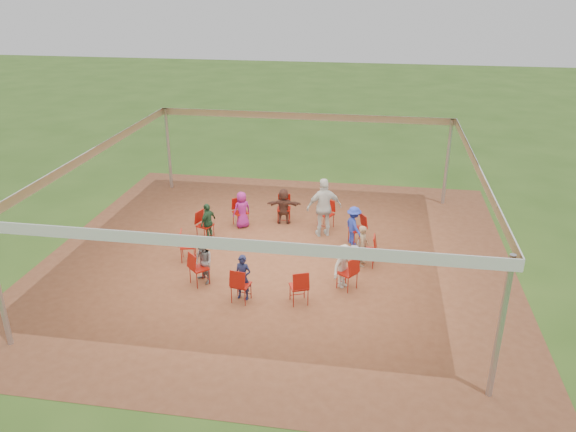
% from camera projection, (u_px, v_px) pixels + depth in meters
% --- Properties ---
extents(ground, '(80.00, 80.00, 0.00)m').
position_uv_depth(ground, '(278.00, 257.00, 15.99)').
color(ground, '#365B1C').
rests_on(ground, ground).
extents(dirt_patch, '(13.00, 13.00, 0.00)m').
position_uv_depth(dirt_patch, '(278.00, 257.00, 15.99)').
color(dirt_patch, brown).
rests_on(dirt_patch, ground).
extents(tent, '(10.33, 10.33, 3.00)m').
position_uv_depth(tent, '(277.00, 178.00, 15.06)').
color(tent, '#B2B2B7').
rests_on(tent, ground).
extents(chair_0, '(0.46, 0.44, 0.90)m').
position_uv_depth(chair_0, '(367.00, 251.00, 15.34)').
color(chair_0, '#A01208').
rests_on(chair_0, ground).
extents(chair_1, '(0.59, 0.58, 0.90)m').
position_uv_depth(chair_1, '(357.00, 229.00, 16.64)').
color(chair_1, '#A01208').
rests_on(chair_1, ground).
extents(chair_2, '(0.57, 0.58, 0.90)m').
position_uv_depth(chair_2, '(326.00, 215.00, 17.67)').
color(chair_2, '#A01208').
rests_on(chair_2, ground).
extents(chair_3, '(0.46, 0.48, 0.90)m').
position_uv_depth(chair_3, '(284.00, 209.00, 18.12)').
color(chair_3, '#A01208').
rests_on(chair_3, ground).
extents(chair_4, '(0.60, 0.61, 0.90)m').
position_uv_depth(chair_4, '(241.00, 213.00, 17.83)').
color(chair_4, '#A01208').
rests_on(chair_4, ground).
extents(chair_5, '(0.55, 0.54, 0.90)m').
position_uv_depth(chair_5, '(205.00, 226.00, 16.90)').
color(chair_5, '#A01208').
rests_on(chair_5, ground).
extents(chair_6, '(0.53, 0.51, 0.90)m').
position_uv_depth(chair_6, '(188.00, 246.00, 15.63)').
color(chair_6, '#A01208').
rests_on(chair_6, ground).
extents(chair_7, '(0.61, 0.61, 0.90)m').
position_uv_depth(chair_7, '(199.00, 268.00, 14.41)').
color(chair_7, '#A01208').
rests_on(chair_7, ground).
extents(chair_8, '(0.49, 0.51, 0.90)m').
position_uv_depth(chair_8, '(241.00, 285.00, 13.64)').
color(chair_8, '#A01208').
rests_on(chair_8, ground).
extents(chair_9, '(0.55, 0.57, 0.90)m').
position_uv_depth(chair_9, '(299.00, 287.00, 13.56)').
color(chair_9, '#A01208').
rests_on(chair_9, ground).
extents(chair_10, '(0.60, 0.60, 0.90)m').
position_uv_depth(chair_10, '(347.00, 273.00, 14.20)').
color(chair_10, '#A01208').
rests_on(chair_10, ground).
extents(person_seated_0, '(0.30, 0.44, 1.17)m').
position_uv_depth(person_seated_0, '(363.00, 246.00, 15.31)').
color(person_seated_0, '#947A5A').
rests_on(person_seated_0, ground).
extents(person_seated_1, '(0.71, 0.84, 1.17)m').
position_uv_depth(person_seated_1, '(354.00, 226.00, 16.54)').
color(person_seated_1, '#263BB5').
rests_on(person_seated_1, ground).
extents(person_seated_2, '(1.12, 0.51, 1.17)m').
position_uv_depth(person_seated_2, '(284.00, 206.00, 17.95)').
color(person_seated_2, brown).
rests_on(person_seated_2, ground).
extents(person_seated_3, '(0.65, 0.61, 1.17)m').
position_uv_depth(person_seated_3, '(242.00, 210.00, 17.68)').
color(person_seated_3, '#951D7B').
rests_on(person_seated_3, ground).
extents(person_seated_4, '(0.56, 0.76, 1.17)m').
position_uv_depth(person_seated_4, '(208.00, 222.00, 16.79)').
color(person_seated_4, '#234A2D').
rests_on(person_seated_4, ground).
extents(person_seated_5, '(0.64, 0.63, 1.17)m').
position_uv_depth(person_seated_5, '(203.00, 262.00, 14.42)').
color(person_seated_5, gray).
rests_on(person_seated_5, ground).
extents(person_seated_6, '(0.47, 0.36, 1.17)m').
position_uv_depth(person_seated_6, '(243.00, 277.00, 13.69)').
color(person_seated_6, '#1A1E40').
rests_on(person_seated_6, ground).
extents(person_seated_7, '(0.74, 0.84, 1.17)m').
position_uv_depth(person_seated_7, '(344.00, 266.00, 14.22)').
color(person_seated_7, beige).
rests_on(person_seated_7, ground).
extents(standing_person, '(1.20, 0.89, 1.84)m').
position_uv_depth(standing_person, '(324.00, 207.00, 16.97)').
color(standing_person, silver).
rests_on(standing_person, ground).
extents(cable_coil, '(0.35, 0.35, 0.03)m').
position_uv_depth(cable_coil, '(271.00, 243.00, 16.75)').
color(cable_coil, black).
rests_on(cable_coil, ground).
extents(laptop, '(0.25, 0.31, 0.21)m').
position_uv_depth(laptop, '(357.00, 246.00, 15.35)').
color(laptop, '#B7B7BC').
rests_on(laptop, ground).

